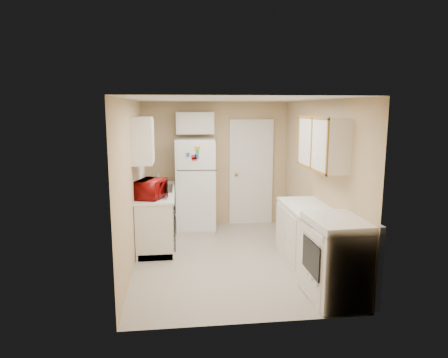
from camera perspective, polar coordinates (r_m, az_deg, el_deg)
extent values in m
plane|color=#BDB4A7|center=(6.26, 0.55, -11.24)|extent=(3.80, 3.80, 0.00)
plane|color=white|center=(5.83, 0.59, 11.31)|extent=(3.80, 3.80, 0.00)
plane|color=tan|center=(5.91, -13.01, -0.65)|extent=(3.80, 3.80, 0.00)
plane|color=tan|center=(6.26, 13.39, -0.08)|extent=(3.80, 3.80, 0.00)
plane|color=tan|center=(7.79, -1.22, 2.16)|extent=(2.80, 2.80, 0.00)
plane|color=tan|center=(4.09, 3.98, -5.18)|extent=(2.80, 2.80, 0.00)
cube|color=silver|center=(6.93, -9.50, -5.31)|extent=(0.60, 1.80, 0.90)
cube|color=black|center=(6.34, -7.12, -6.36)|extent=(0.03, 0.58, 0.72)
cube|color=gray|center=(6.98, -9.54, -1.74)|extent=(0.54, 0.74, 0.16)
imported|color=#950C0B|center=(6.27, -10.34, -1.35)|extent=(0.59, 0.45, 0.35)
imported|color=white|center=(7.40, -9.36, 0.04)|extent=(0.09, 0.09, 0.20)
cube|color=silver|center=(6.89, -11.89, 4.25)|extent=(0.10, 0.98, 1.08)
cube|color=silver|center=(6.04, -11.59, 5.37)|extent=(0.30, 0.45, 0.70)
cube|color=silver|center=(7.50, -3.99, -0.79)|extent=(0.77, 0.75, 1.72)
cube|color=silver|center=(7.54, -4.18, 7.98)|extent=(0.70, 0.30, 0.40)
cube|color=silver|center=(7.87, 3.89, 0.90)|extent=(0.86, 0.06, 2.08)
cube|color=silver|center=(5.62, 12.98, -9.15)|extent=(0.60, 2.00, 0.90)
cube|color=silver|center=(5.04, 15.95, -10.86)|extent=(0.71, 0.86, 1.01)
cube|color=silver|center=(5.66, 13.94, 4.98)|extent=(0.30, 1.20, 0.70)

